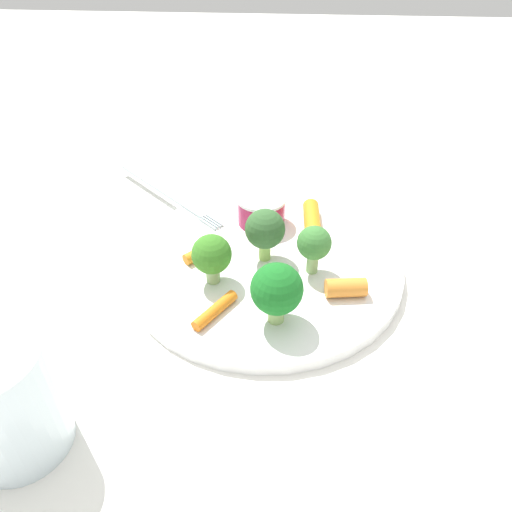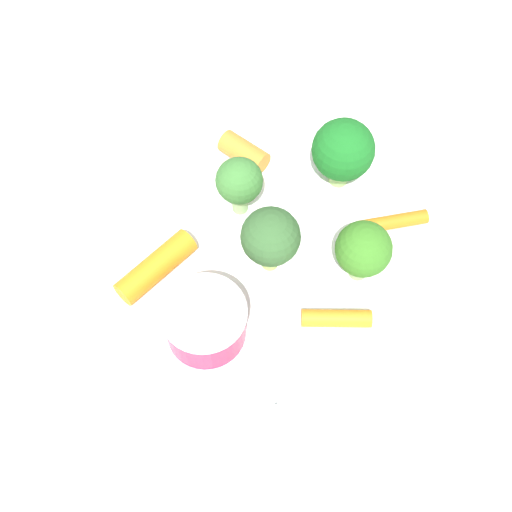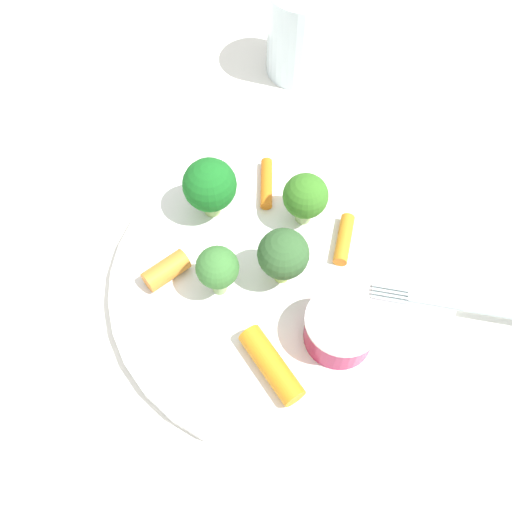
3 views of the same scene
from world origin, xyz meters
name	(u,v)px [view 1 (image 1 of 3)]	position (x,y,z in m)	size (l,w,h in m)	color
ground_plane	(264,267)	(0.00, 0.00, 0.00)	(2.40, 2.40, 0.00)	white
plate	(265,263)	(0.00, 0.00, 0.01)	(0.27, 0.27, 0.01)	white
sauce_cup	(261,210)	(-0.01, 0.06, 0.03)	(0.05, 0.05, 0.03)	#9A1C46
broccoli_floret_0	(277,290)	(0.01, -0.08, 0.05)	(0.04, 0.04, 0.06)	#96B96B
broccoli_floret_1	(265,232)	(0.00, 0.00, 0.05)	(0.04, 0.04, 0.05)	#9AC55E
broccoli_floret_2	(212,255)	(-0.05, -0.04, 0.04)	(0.04, 0.04, 0.05)	#93B274
broccoli_floret_3	(314,244)	(0.05, -0.02, 0.04)	(0.03, 0.03, 0.05)	#94B874
carrot_stick_0	(346,288)	(0.08, -0.05, 0.02)	(0.02, 0.02, 0.04)	orange
carrot_stick_1	(205,248)	(-0.06, 0.00, 0.02)	(0.01, 0.01, 0.04)	orange
carrot_stick_2	(312,220)	(0.05, 0.06, 0.02)	(0.02, 0.02, 0.06)	orange
carrot_stick_3	(215,310)	(-0.04, -0.08, 0.02)	(0.01, 0.01, 0.05)	orange
fork	(168,194)	(-0.12, 0.11, 0.01)	(0.15, 0.14, 0.00)	#ADC0C3
drinking_glass	(5,403)	(-0.16, -0.20, 0.04)	(0.07, 0.07, 0.09)	silver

